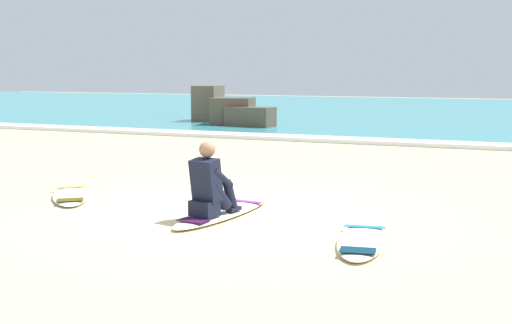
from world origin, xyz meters
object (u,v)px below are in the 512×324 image
at_px(surfboard_main, 224,212).
at_px(surfboard_spare_near, 70,195).
at_px(surfer_seated, 210,187).
at_px(surfboard_spare_far, 362,240).

xyz_separation_m(surfboard_main, surfboard_spare_near, (-2.65, 0.19, 0.00)).
distance_m(surfboard_main, surfboard_spare_near, 2.66).
height_order(surfboard_main, surfer_seated, surfer_seated).
bearing_deg(surfboard_main, surfboard_spare_far, -18.97).
relative_size(surfboard_main, surfboard_spare_near, 1.33).
bearing_deg(surfboard_spare_far, surfboard_spare_near, 169.30).
bearing_deg(surfer_seated, surfboard_spare_near, 168.55).
height_order(surfboard_main, surfboard_spare_far, same).
height_order(surfboard_main, surfboard_spare_near, same).
relative_size(surfboard_spare_near, surfboard_spare_far, 0.94).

